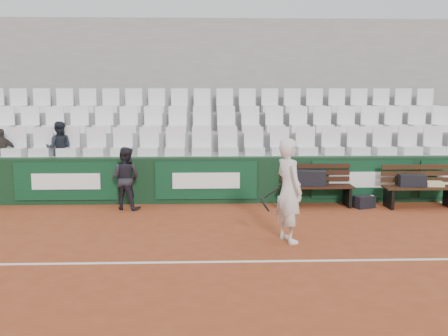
% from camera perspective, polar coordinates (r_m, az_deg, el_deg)
% --- Properties ---
extents(ground, '(80.00, 80.00, 0.00)m').
position_cam_1_polar(ground, '(7.21, -0.42, -10.70)').
color(ground, '#974122').
rests_on(ground, ground).
extents(court_baseline, '(18.00, 0.06, 0.01)m').
position_cam_1_polar(court_baseline, '(7.21, -0.42, -10.67)').
color(court_baseline, white).
rests_on(court_baseline, ground).
extents(back_barrier, '(18.00, 0.34, 1.00)m').
position_cam_1_polar(back_barrier, '(10.97, -0.65, -1.37)').
color(back_barrier, '#10321A').
rests_on(back_barrier, ground).
extents(grandstand_tier_front, '(18.00, 0.95, 1.00)m').
position_cam_1_polar(grandstand_tier_front, '(11.59, -1.06, -0.85)').
color(grandstand_tier_front, '#959592').
rests_on(grandstand_tier_front, ground).
extents(grandstand_tier_mid, '(18.00, 0.95, 1.45)m').
position_cam_1_polar(grandstand_tier_mid, '(12.50, -1.13, 0.86)').
color(grandstand_tier_mid, gray).
rests_on(grandstand_tier_mid, ground).
extents(grandstand_tier_back, '(18.00, 0.95, 1.90)m').
position_cam_1_polar(grandstand_tier_back, '(13.41, -1.20, 2.35)').
color(grandstand_tier_back, gray).
rests_on(grandstand_tier_back, ground).
extents(grandstand_rear_wall, '(18.00, 0.30, 4.40)m').
position_cam_1_polar(grandstand_rear_wall, '(13.97, -1.25, 7.72)').
color(grandstand_rear_wall, gray).
rests_on(grandstand_rear_wall, ground).
extents(seat_row_front, '(11.90, 0.44, 0.63)m').
position_cam_1_polar(seat_row_front, '(11.31, -1.05, 3.08)').
color(seat_row_front, white).
rests_on(seat_row_front, grandstand_tier_front).
extents(seat_row_mid, '(11.90, 0.44, 0.63)m').
position_cam_1_polar(seat_row_mid, '(12.23, -1.14, 5.59)').
color(seat_row_mid, white).
rests_on(seat_row_mid, grandstand_tier_mid).
extents(seat_row_back, '(11.90, 0.44, 0.63)m').
position_cam_1_polar(seat_row_back, '(13.17, -1.21, 7.75)').
color(seat_row_back, white).
rests_on(seat_row_back, grandstand_tier_back).
extents(bench_left, '(1.50, 0.56, 0.45)m').
position_cam_1_polar(bench_left, '(10.81, 10.59, -3.14)').
color(bench_left, '#34180F').
rests_on(bench_left, ground).
extents(bench_right, '(1.50, 0.56, 0.45)m').
position_cam_1_polar(bench_right, '(11.29, 21.42, -3.10)').
color(bench_right, '#371E10').
rests_on(bench_right, ground).
extents(sports_bag_left, '(0.80, 0.52, 0.32)m').
position_cam_1_polar(sports_bag_left, '(10.74, 9.61, -1.12)').
color(sports_bag_left, black).
rests_on(sports_bag_left, bench_left).
extents(sports_bag_right, '(0.56, 0.31, 0.25)m').
position_cam_1_polar(sports_bag_right, '(11.18, 20.72, -1.35)').
color(sports_bag_right, black).
rests_on(sports_bag_right, bench_right).
extents(towel, '(0.38, 0.29, 0.10)m').
position_cam_1_polar(towel, '(11.39, 22.88, -1.68)').
color(towel, '#D1C487').
rests_on(towel, bench_right).
extents(sports_bag_ground, '(0.48, 0.40, 0.25)m').
position_cam_1_polar(sports_bag_ground, '(10.91, 15.72, -3.74)').
color(sports_bag_ground, black).
rests_on(sports_bag_ground, ground).
extents(water_bottle_near, '(0.08, 0.08, 0.27)m').
position_cam_1_polar(water_bottle_near, '(10.47, 6.35, -3.93)').
color(water_bottle_near, silver).
rests_on(water_bottle_near, ground).
extents(water_bottle_far, '(0.07, 0.07, 0.26)m').
position_cam_1_polar(water_bottle_far, '(10.98, 16.57, -3.68)').
color(water_bottle_far, silver).
rests_on(water_bottle_far, ground).
extents(tennis_player, '(0.79, 0.72, 1.68)m').
position_cam_1_polar(tennis_player, '(8.06, 7.41, -2.57)').
color(tennis_player, silver).
rests_on(tennis_player, ground).
extents(ball_kid, '(0.75, 0.66, 1.30)m').
position_cam_1_polar(ball_kid, '(10.49, -11.19, -1.16)').
color(ball_kid, black).
rests_on(ball_kid, ground).
extents(spectator_b, '(0.66, 0.40, 1.06)m').
position_cam_1_polar(spectator_b, '(12.24, -24.10, 3.76)').
color(spectator_b, '#322C28').
rests_on(spectator_b, grandstand_tier_front).
extents(spectator_c, '(0.64, 0.52, 1.22)m').
position_cam_1_polar(spectator_c, '(11.82, -18.41, 4.31)').
color(spectator_c, '#1D212B').
rests_on(spectator_c, grandstand_tier_front).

